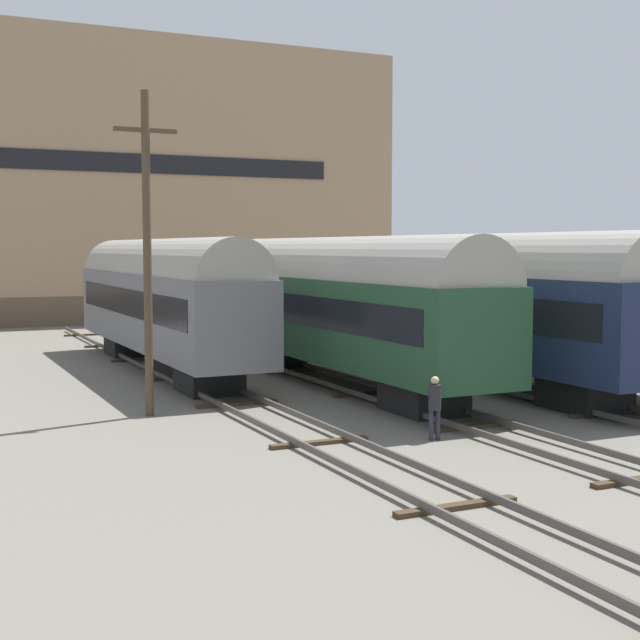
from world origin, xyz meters
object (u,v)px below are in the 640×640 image
person_worker (435,402)px  utility_pole (147,250)px  train_car_grey (162,296)px  bench (587,347)px  train_car_navy (478,299)px  train_car_green (337,301)px

person_worker → utility_pole: size_ratio=0.18×
train_car_grey → person_worker: bearing=-79.5°
bench → utility_pole: (-14.50, 1.91, 3.30)m
train_car_navy → train_car_grey: 12.21m
person_worker → utility_pole: (-5.67, 6.27, 3.81)m
train_car_green → train_car_navy: 4.96m
train_car_navy → train_car_grey: (-9.19, 8.05, -0.07)m
bench → utility_pole: 15.00m
person_worker → utility_pole: bearing=132.1°
train_car_green → person_worker: (-1.76, -9.10, -1.99)m
train_car_navy → bench: size_ratio=12.13×
train_car_grey → utility_pole: utility_pole is taller
train_car_green → train_car_grey: (-4.59, 6.18, 0.01)m
train_car_navy → utility_pole: size_ratio=1.84×
train_car_navy → train_car_grey: bearing=138.8°
train_car_green → train_car_grey: bearing=126.6°
train_car_green → train_car_navy: train_car_navy is taller
person_worker → train_car_navy: bearing=48.7°
person_worker → train_car_green: bearing=79.1°
train_car_grey → utility_pole: bearing=-107.5°
bench → person_worker: 9.86m
bench → train_car_green: bearing=146.2°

